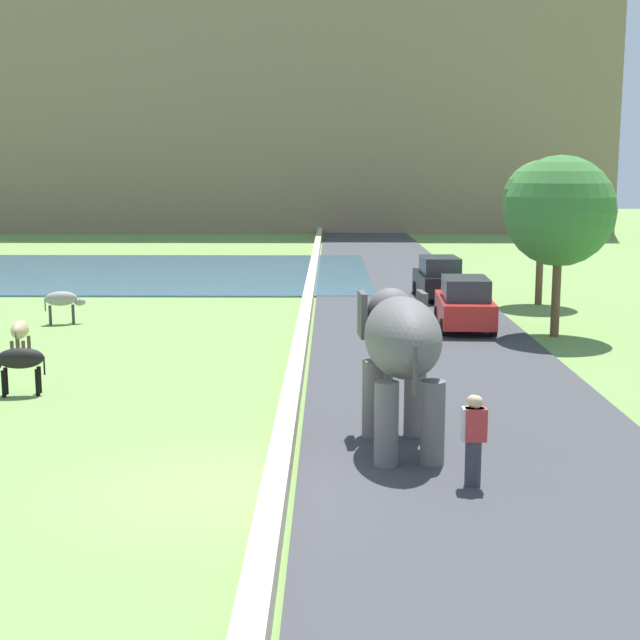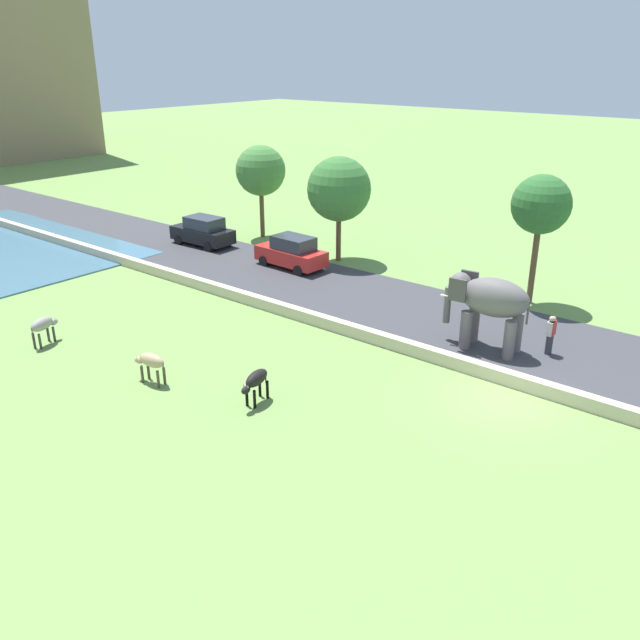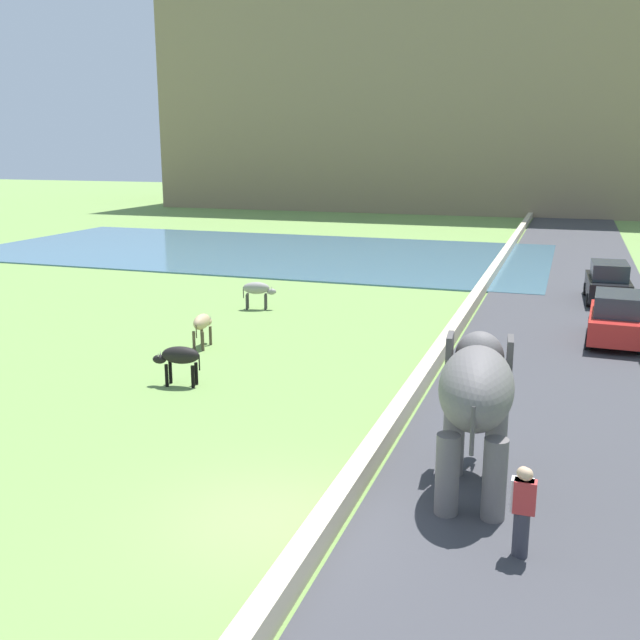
{
  "view_description": "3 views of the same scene",
  "coord_description": "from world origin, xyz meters",
  "views": [
    {
      "loc": [
        2.07,
        -14.23,
        5.31
      ],
      "look_at": [
        1.84,
        5.75,
        1.93
      ],
      "focal_mm": 49.86,
      "sensor_mm": 36.0,
      "label": 1
    },
    {
      "loc": [
        -19.08,
        -7.53,
        10.93
      ],
      "look_at": [
        -1.63,
        6.55,
        1.76
      ],
      "focal_mm": 36.83,
      "sensor_mm": 36.0,
      "label": 2
    },
    {
      "loc": [
        4.88,
        -11.37,
        6.68
      ],
      "look_at": [
        -1.52,
        7.45,
        1.95
      ],
      "focal_mm": 41.4,
      "sensor_mm": 36.0,
      "label": 3
    }
  ],
  "objects": [
    {
      "name": "cow_grey",
      "position": [
        -7.25,
        16.23,
        0.84
      ],
      "size": [
        1.42,
        0.75,
        1.15
      ],
      "color": "gray",
      "rests_on": "ground"
    },
    {
      "name": "road_surface",
      "position": [
        5.0,
        20.0,
        0.03
      ],
      "size": [
        7.0,
        120.0,
        0.06
      ],
      "primitive_type": "cube",
      "color": "#38383D",
      "rests_on": "ground"
    },
    {
      "name": "ground_plane",
      "position": [
        0.0,
        0.0,
        0.0
      ],
      "size": [
        220.0,
        220.0,
        0.0
      ],
      "primitive_type": "plane",
      "color": "#6B8E47"
    },
    {
      "name": "cow_tan",
      "position": [
        -6.64,
        10.17,
        0.84
      ],
      "size": [
        0.59,
        1.42,
        1.15
      ],
      "color": "tan",
      "rests_on": "ground"
    },
    {
      "name": "person_trailing",
      "position": [
        4.45,
        0.1,
        0.87
      ],
      "size": [
        0.36,
        0.22,
        1.63
      ],
      "color": "#33333D",
      "rests_on": "ground"
    },
    {
      "name": "barrier_wall",
      "position": [
        1.2,
        18.0,
        0.26
      ],
      "size": [
        0.4,
        110.0,
        0.51
      ],
      "primitive_type": "cube",
      "color": "beige",
      "rests_on": "ground"
    },
    {
      "name": "car_black",
      "position": [
        6.58,
        22.26,
        0.9
      ],
      "size": [
        1.89,
        4.05,
        1.8
      ],
      "color": "black",
      "rests_on": "ground"
    },
    {
      "name": "elephant",
      "position": [
        3.41,
        2.27,
        2.04
      ],
      "size": [
        1.63,
        3.52,
        2.99
      ],
      "color": "#605B5B",
      "rests_on": "ground"
    },
    {
      "name": "cow_black",
      "position": [
        -5.34,
        6.3,
        0.84
      ],
      "size": [
        1.42,
        0.62,
        1.15
      ],
      "color": "black",
      "rests_on": "ground"
    },
    {
      "name": "tree_near",
      "position": [
        9.32,
        14.06,
        4.02
      ],
      "size": [
        3.5,
        3.5,
        5.79
      ],
      "color": "brown",
      "rests_on": "ground"
    },
    {
      "name": "tree_far",
      "position": [
        9.61,
        2.97,
        4.62
      ],
      "size": [
        2.65,
        2.65,
        5.99
      ],
      "color": "brown",
      "rests_on": "ground"
    },
    {
      "name": "person_beside_elephant",
      "position": [
        4.5,
        0.07,
        0.87
      ],
      "size": [
        0.36,
        0.22,
        1.63
      ],
      "color": "#33333D",
      "rests_on": "ground"
    },
    {
      "name": "car_red",
      "position": [
        6.57,
        15.15,
        0.9
      ],
      "size": [
        1.94,
        4.07,
        1.8
      ],
      "color": "red",
      "rests_on": "ground"
    },
    {
      "name": "tree_mid",
      "position": [
        10.4,
        20.96,
        4.16
      ],
      "size": [
        3.08,
        3.08,
        5.72
      ],
      "color": "brown",
      "rests_on": "ground"
    }
  ]
}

